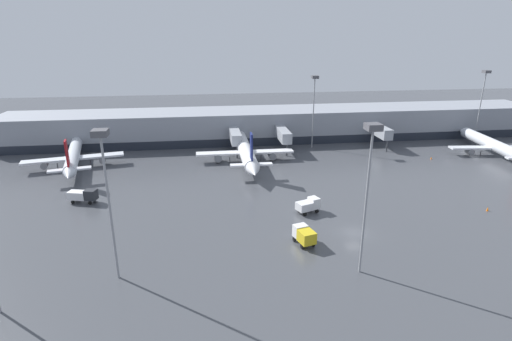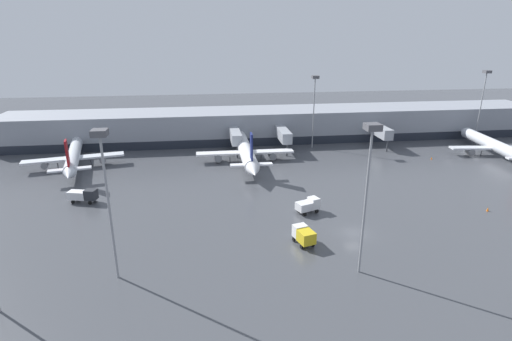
% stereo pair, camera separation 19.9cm
% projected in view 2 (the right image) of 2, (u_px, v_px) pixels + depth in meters
% --- Properties ---
extents(ground_plane, '(320.00, 320.00, 0.00)m').
position_uv_depth(ground_plane, '(354.00, 233.00, 64.40)').
color(ground_plane, '#424449').
extents(terminal_building, '(160.00, 27.20, 9.00)m').
position_uv_depth(terminal_building, '(281.00, 124.00, 120.91)').
color(terminal_building, gray).
rests_on(terminal_building, ground_plane).
extents(parked_jet_0, '(22.80, 33.29, 9.58)m').
position_uv_depth(parked_jet_0, '(74.00, 156.00, 94.68)').
color(parked_jet_0, silver).
rests_on(parked_jet_0, ground_plane).
extents(parked_jet_1, '(23.32, 35.68, 9.12)m').
position_uv_depth(parked_jet_1, '(495.00, 146.00, 104.77)').
color(parked_jet_1, silver).
rests_on(parked_jet_1, ground_plane).
extents(parked_jet_2, '(24.41, 38.83, 10.32)m').
position_uv_depth(parked_jet_2, '(245.00, 150.00, 99.90)').
color(parked_jet_2, white).
rests_on(parked_jet_2, ground_plane).
extents(service_truck_0, '(3.07, 4.36, 2.63)m').
position_uv_depth(service_truck_0, '(304.00, 235.00, 60.53)').
color(service_truck_0, gold).
rests_on(service_truck_0, ground_plane).
extents(service_truck_1, '(4.60, 3.36, 2.63)m').
position_uv_depth(service_truck_1, '(308.00, 205.00, 71.31)').
color(service_truck_1, silver).
rests_on(service_truck_1, ground_plane).
extents(service_truck_2, '(5.71, 3.17, 2.65)m').
position_uv_depth(service_truck_2, '(83.00, 195.00, 75.60)').
color(service_truck_2, silver).
rests_on(service_truck_2, ground_plane).
extents(traffic_cone_2, '(0.41, 0.41, 0.77)m').
position_uv_depth(traffic_cone_2, '(488.00, 209.00, 72.21)').
color(traffic_cone_2, orange).
rests_on(traffic_cone_2, ground_plane).
extents(traffic_cone_3, '(0.41, 0.41, 0.61)m').
position_uv_depth(traffic_cone_3, '(432.00, 158.00, 101.99)').
color(traffic_cone_3, orange).
rests_on(traffic_cone_3, ground_plane).
extents(apron_light_mast_1, '(1.80, 1.80, 19.88)m').
position_uv_depth(apron_light_mast_1, '(315.00, 92.00, 107.78)').
color(apron_light_mast_1, gray).
rests_on(apron_light_mast_1, ground_plane).
extents(apron_light_mast_2, '(1.80, 1.80, 20.38)m').
position_uv_depth(apron_light_mast_2, '(370.00, 160.00, 48.74)').
color(apron_light_mast_2, gray).
rests_on(apron_light_mast_2, ground_plane).
extents(apron_light_mast_4, '(1.80, 1.80, 20.61)m').
position_uv_depth(apron_light_mast_4, '(484.00, 87.00, 114.69)').
color(apron_light_mast_4, gray).
rests_on(apron_light_mast_4, ground_plane).
extents(apron_light_mast_6, '(1.80, 1.80, 19.97)m').
position_uv_depth(apron_light_mast_6, '(104.00, 165.00, 47.64)').
color(apron_light_mast_6, gray).
rests_on(apron_light_mast_6, ground_plane).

